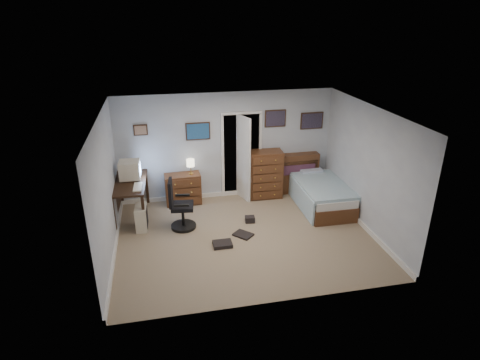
% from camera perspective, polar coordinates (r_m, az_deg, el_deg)
% --- Properties ---
extents(floor, '(5.00, 4.00, 0.02)m').
position_cam_1_polar(floor, '(8.06, 0.68, -8.09)').
color(floor, gray).
rests_on(floor, ground).
extents(computer_desk, '(0.72, 1.47, 0.83)m').
position_cam_1_polar(computer_desk, '(8.82, -15.96, -1.42)').
color(computer_desk, black).
rests_on(computer_desk, floor).
extents(crt_monitor, '(0.45, 0.42, 0.40)m').
position_cam_1_polar(crt_monitor, '(8.79, -15.40, 1.39)').
color(crt_monitor, beige).
rests_on(crt_monitor, computer_desk).
extents(keyboard, '(0.18, 0.45, 0.03)m').
position_cam_1_polar(keyboard, '(8.39, -14.34, -0.97)').
color(keyboard, beige).
rests_on(keyboard, computer_desk).
extents(pc_tower, '(0.25, 0.48, 0.50)m').
position_cam_1_polar(pc_tower, '(8.46, -13.83, -5.19)').
color(pc_tower, beige).
rests_on(pc_tower, floor).
extents(office_chair, '(0.57, 0.57, 1.07)m').
position_cam_1_polar(office_chair, '(8.26, -8.58, -4.20)').
color(office_chair, black).
rests_on(office_chair, floor).
extents(media_stack, '(0.17, 0.17, 0.83)m').
position_cam_1_polar(media_stack, '(9.66, -15.68, -0.68)').
color(media_stack, maroon).
rests_on(media_stack, floor).
extents(low_dresser, '(0.82, 0.43, 0.71)m').
position_cam_1_polar(low_dresser, '(9.33, -8.10, -1.25)').
color(low_dresser, '#56341B').
rests_on(low_dresser, floor).
extents(table_lamp, '(0.19, 0.19, 0.35)m').
position_cam_1_polar(table_lamp, '(9.11, -7.06, 2.37)').
color(table_lamp, gold).
rests_on(table_lamp, low_dresser).
extents(doorway, '(0.96, 1.12, 2.05)m').
position_cam_1_polar(doorway, '(9.72, -0.17, 4.08)').
color(doorway, black).
rests_on(doorway, floor).
extents(tall_dresser, '(0.79, 0.49, 1.14)m').
position_cam_1_polar(tall_dresser, '(9.52, 3.60, 0.83)').
color(tall_dresser, '#56341B').
rests_on(tall_dresser, floor).
extents(headboard_bookcase, '(1.09, 0.31, 0.98)m').
position_cam_1_polar(headboard_bookcase, '(9.87, 7.98, 1.13)').
color(headboard_bookcase, '#56341B').
rests_on(headboard_bookcase, floor).
extents(bed, '(1.06, 1.93, 0.63)m').
position_cam_1_polar(bed, '(9.33, 11.32, -1.89)').
color(bed, '#56341B').
rests_on(bed, floor).
extents(wall_posters, '(4.38, 0.04, 0.60)m').
position_cam_1_polar(wall_posters, '(9.28, 1.55, 7.95)').
color(wall_posters, '#331E11').
rests_on(wall_posters, floor).
extents(floor_clutter, '(1.01, 1.04, 0.13)m').
position_cam_1_polar(floor_clutter, '(8.04, -0.63, -7.75)').
color(floor_clutter, black).
rests_on(floor_clutter, floor).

